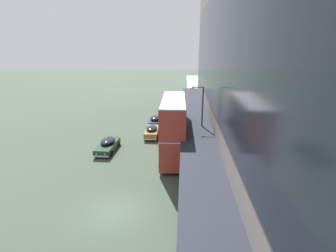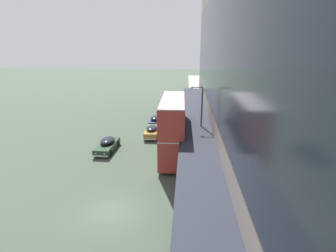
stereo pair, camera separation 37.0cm
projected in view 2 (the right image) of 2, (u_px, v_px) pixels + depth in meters
ground at (112, 212)px, 19.41m from camera, size 240.00×240.00×0.00m
sidewalk_kerb at (263, 217)px, 18.65m from camera, size 10.00×180.00×0.15m
building_facade at (281, 71)px, 15.61m from camera, size 9.20×80.00×20.72m
transit_bus_kerbside_front at (173, 127)px, 27.92m from camera, size 2.82×9.42×6.48m
sedan_far_back at (180, 96)px, 59.09m from camera, size 2.01×4.44×1.45m
sedan_trailing_mid at (152, 131)px, 35.17m from camera, size 1.80×4.59×1.51m
sedan_oncoming_front at (156, 121)px, 40.07m from camera, size 1.98×4.44×1.52m
sedan_trailing_near at (107, 145)px, 30.44m from camera, size 2.02×5.00×1.50m
pedestrian_at_kerb at (216, 189)px, 20.14m from camera, size 0.33×0.60×1.86m
street_lamp at (200, 117)px, 27.57m from camera, size 1.50×0.28×7.64m
fire_hydrant at (198, 139)px, 32.93m from camera, size 0.20×0.40×0.70m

